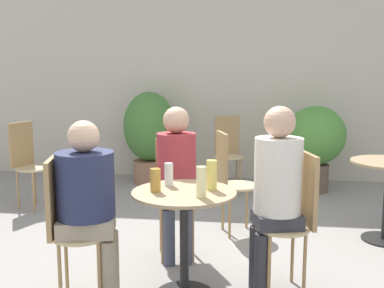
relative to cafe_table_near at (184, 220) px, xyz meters
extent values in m
cube|color=beige|center=(0.12, 3.60, 0.97)|extent=(10.00, 0.06, 3.00)
cylinder|color=black|center=(0.00, 0.00, -0.17)|extent=(0.06, 0.06, 0.69)
cylinder|color=#997F5B|center=(0.00, 0.00, 0.18)|extent=(0.68, 0.68, 0.02)
cylinder|color=black|center=(1.64, 1.25, -0.53)|extent=(0.40, 0.40, 0.01)
cylinder|color=tan|center=(0.65, 0.16, -0.08)|extent=(0.37, 0.37, 0.02)
cylinder|color=#9E7A4C|center=(0.79, 0.07, -0.31)|extent=(0.02, 0.02, 0.45)
cylinder|color=#9E7A4C|center=(0.74, 0.31, -0.31)|extent=(0.02, 0.02, 0.45)
cylinder|color=#9E7A4C|center=(0.56, 0.01, -0.31)|extent=(0.02, 0.02, 0.45)
cylinder|color=#9E7A4C|center=(0.50, 0.25, -0.31)|extent=(0.02, 0.02, 0.45)
cube|color=#9E7A4C|center=(0.81, 0.20, 0.18)|extent=(0.10, 0.31, 0.49)
cylinder|color=tan|center=(-0.16, 0.65, -0.08)|extent=(0.37, 0.37, 0.02)
cylinder|color=#9E7A4C|center=(-0.07, 0.79, -0.31)|extent=(0.02, 0.02, 0.45)
cylinder|color=#9E7A4C|center=(-0.31, 0.74, -0.31)|extent=(0.02, 0.02, 0.45)
cylinder|color=#9E7A4C|center=(-0.01, 0.56, -0.31)|extent=(0.02, 0.02, 0.45)
cylinder|color=#9E7A4C|center=(-0.25, 0.50, -0.31)|extent=(0.02, 0.02, 0.45)
cube|color=#9E7A4C|center=(-0.20, 0.81, 0.18)|extent=(0.31, 0.10, 0.49)
cylinder|color=tan|center=(-0.65, -0.16, -0.08)|extent=(0.37, 0.37, 0.02)
cylinder|color=#9E7A4C|center=(-0.79, -0.07, -0.31)|extent=(0.02, 0.02, 0.45)
cylinder|color=#9E7A4C|center=(-0.74, -0.31, -0.31)|extent=(0.02, 0.02, 0.45)
cylinder|color=#9E7A4C|center=(-0.56, -0.01, -0.31)|extent=(0.02, 0.02, 0.45)
cylinder|color=#9E7A4C|center=(-0.50, -0.25, -0.31)|extent=(0.02, 0.02, 0.45)
cube|color=#9E7A4C|center=(-0.81, -0.20, 0.18)|extent=(0.10, 0.31, 0.49)
cylinder|color=tan|center=(-1.95, 1.77, -0.08)|extent=(0.37, 0.37, 0.02)
cylinder|color=#9E7A4C|center=(-2.02, 1.93, -0.31)|extent=(0.02, 0.02, 0.45)
cylinder|color=#9E7A4C|center=(-2.10, 1.70, -0.31)|extent=(0.02, 0.02, 0.45)
cylinder|color=#9E7A4C|center=(-1.79, 1.84, -0.31)|extent=(0.02, 0.02, 0.45)
cylinder|color=#9E7A4C|center=(-1.88, 1.62, -0.31)|extent=(0.02, 0.02, 0.45)
cube|color=#9E7A4C|center=(-2.10, 1.83, 0.18)|extent=(0.14, 0.30, 0.49)
cylinder|color=tan|center=(0.33, 1.28, -0.08)|extent=(0.37, 0.37, 0.02)
cylinder|color=#9E7A4C|center=(0.17, 1.35, -0.31)|extent=(0.02, 0.02, 0.45)
cylinder|color=#9E7A4C|center=(0.25, 1.12, -0.31)|extent=(0.02, 0.02, 0.45)
cylinder|color=#9E7A4C|center=(0.40, 1.43, -0.31)|extent=(0.02, 0.02, 0.45)
cylinder|color=#9E7A4C|center=(0.48, 1.20, -0.31)|extent=(0.02, 0.02, 0.45)
cube|color=#9E7A4C|center=(0.17, 1.22, 0.18)|extent=(0.13, 0.31, 0.49)
cylinder|color=tan|center=(0.16, 2.76, -0.08)|extent=(0.37, 0.37, 0.02)
cylinder|color=#9E7A4C|center=(0.25, 2.90, -0.31)|extent=(0.02, 0.02, 0.45)
cylinder|color=#9E7A4C|center=(0.02, 2.85, -0.31)|extent=(0.02, 0.02, 0.45)
cylinder|color=#9E7A4C|center=(0.31, 2.67, -0.31)|extent=(0.02, 0.02, 0.45)
cylinder|color=#9E7A4C|center=(0.07, 2.61, -0.31)|extent=(0.02, 0.02, 0.45)
cube|color=#9E7A4C|center=(0.13, 2.92, 0.18)|extent=(0.31, 0.10, 0.49)
cylinder|color=#2D2D33|center=(0.48, 0.19, -0.31)|extent=(0.10, 0.10, 0.44)
cylinder|color=#2D2D33|center=(0.51, 0.05, -0.31)|extent=(0.10, 0.10, 0.44)
cube|color=#2D2D33|center=(0.61, 0.15, -0.02)|extent=(0.36, 0.33, 0.10)
cylinder|color=beige|center=(0.61, 0.15, 0.28)|extent=(0.32, 0.32, 0.50)
sphere|color=tan|center=(0.61, 0.15, 0.64)|extent=(0.21, 0.21, 0.21)
cylinder|color=#42475B|center=(-0.19, 0.48, -0.31)|extent=(0.09, 0.09, 0.44)
cylinder|color=#42475B|center=(-0.06, 0.51, -0.31)|extent=(0.09, 0.09, 0.44)
cube|color=#42475B|center=(-0.15, 0.61, -0.02)|extent=(0.32, 0.34, 0.09)
cylinder|color=#9E2D33|center=(-0.15, 0.61, 0.26)|extent=(0.31, 0.31, 0.47)
sphere|color=tan|center=(-0.15, 0.61, 0.59)|extent=(0.21, 0.21, 0.21)
cylinder|color=gray|center=(-0.45, -0.20, -0.31)|extent=(0.11, 0.11, 0.44)
cylinder|color=gray|center=(-0.49, -0.04, -0.31)|extent=(0.11, 0.11, 0.44)
cube|color=gray|center=(-0.61, -0.15, -0.01)|extent=(0.42, 0.39, 0.11)
cylinder|color=#232847|center=(-0.61, -0.15, 0.25)|extent=(0.37, 0.37, 0.42)
sphere|color=#DBAD89|center=(-0.61, -0.15, 0.56)|extent=(0.20, 0.20, 0.20)
cylinder|color=#B28433|center=(-0.18, -0.04, 0.27)|extent=(0.07, 0.07, 0.15)
cylinder|color=beige|center=(0.13, -0.13, 0.29)|extent=(0.06, 0.06, 0.19)
cylinder|color=#DBC65B|center=(0.17, 0.06, 0.29)|extent=(0.07, 0.07, 0.20)
cylinder|color=silver|center=(-0.13, 0.14, 0.27)|extent=(0.06, 0.06, 0.16)
cylinder|color=#93664C|center=(-0.94, 3.12, -0.38)|extent=(0.46, 0.46, 0.31)
ellipsoid|color=#427533|center=(-0.94, 3.12, 0.25)|extent=(0.71, 0.71, 0.94)
cylinder|color=brown|center=(1.24, 2.95, -0.36)|extent=(0.36, 0.36, 0.35)
ellipsoid|color=#4C8938|center=(1.24, 2.95, 0.19)|extent=(0.75, 0.75, 0.74)
camera|label=1|loc=(0.42, -2.80, 0.94)|focal=42.00mm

